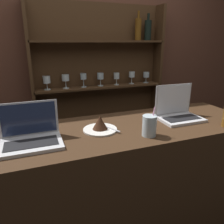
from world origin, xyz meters
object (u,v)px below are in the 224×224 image
laptop_near (31,135)px  laptop_far (178,111)px  cake_plate (100,125)px  water_glass (149,126)px

laptop_near → laptop_far: size_ratio=1.06×
cake_plate → laptop_far: bearing=1.4°
water_glass → laptop_far: bearing=29.2°
laptop_near → water_glass: size_ratio=1.83×
water_glass → cake_plate: bearing=144.2°
laptop_near → cake_plate: (0.40, 0.04, -0.01)m
cake_plate → water_glass: water_glass is taller
laptop_far → cake_plate: bearing=-178.6°
cake_plate → water_glass: size_ratio=1.22×
laptop_far → water_glass: size_ratio=1.73×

